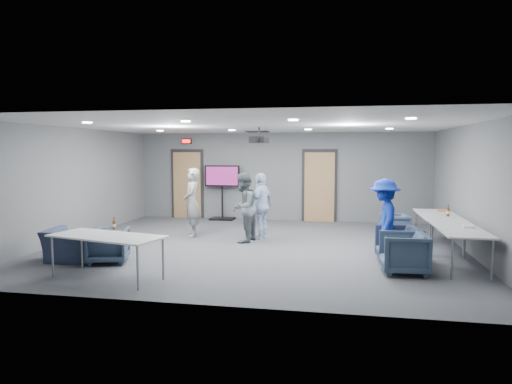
% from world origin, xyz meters
% --- Properties ---
extents(floor, '(9.00, 9.00, 0.00)m').
position_xyz_m(floor, '(0.00, 0.00, 0.00)').
color(floor, '#393C40').
rests_on(floor, ground).
extents(ceiling, '(9.00, 9.00, 0.00)m').
position_xyz_m(ceiling, '(0.00, 0.00, 2.70)').
color(ceiling, silver).
rests_on(ceiling, wall_back).
extents(wall_back, '(9.00, 0.02, 2.70)m').
position_xyz_m(wall_back, '(0.00, 4.00, 1.35)').
color(wall_back, slate).
rests_on(wall_back, floor).
extents(wall_front, '(9.00, 0.02, 2.70)m').
position_xyz_m(wall_front, '(0.00, -4.00, 1.35)').
color(wall_front, slate).
rests_on(wall_front, floor).
extents(wall_left, '(0.02, 8.00, 2.70)m').
position_xyz_m(wall_left, '(-4.50, 0.00, 1.35)').
color(wall_left, slate).
rests_on(wall_left, floor).
extents(wall_right, '(0.02, 8.00, 2.70)m').
position_xyz_m(wall_right, '(4.50, 0.00, 1.35)').
color(wall_right, slate).
rests_on(wall_right, floor).
extents(door_left, '(1.06, 0.17, 2.24)m').
position_xyz_m(door_left, '(-3.00, 3.95, 1.07)').
color(door_left, black).
rests_on(door_left, wall_back).
extents(door_right, '(1.06, 0.17, 2.24)m').
position_xyz_m(door_right, '(1.20, 3.95, 1.07)').
color(door_right, black).
rests_on(door_right, wall_back).
extents(exit_sign, '(0.32, 0.08, 0.16)m').
position_xyz_m(exit_sign, '(-3.00, 3.93, 2.45)').
color(exit_sign, black).
rests_on(exit_sign, wall_back).
extents(hvac_diffuser, '(0.60, 0.60, 0.03)m').
position_xyz_m(hvac_diffuser, '(-0.50, 2.80, 2.69)').
color(hvac_diffuser, black).
rests_on(hvac_diffuser, ceiling).
extents(downlights, '(6.18, 3.78, 0.02)m').
position_xyz_m(downlights, '(0.00, 0.00, 2.68)').
color(downlights, white).
rests_on(downlights, ceiling).
extents(person_a, '(0.57, 0.72, 1.72)m').
position_xyz_m(person_a, '(-1.81, 0.87, 0.86)').
color(person_a, gray).
rests_on(person_a, floor).
extents(person_b, '(0.75, 0.90, 1.64)m').
position_xyz_m(person_b, '(-0.40, 0.42, 0.82)').
color(person_b, '#535E64').
rests_on(person_b, floor).
extents(person_c, '(0.69, 1.02, 1.61)m').
position_xyz_m(person_c, '(-0.06, 0.95, 0.81)').
color(person_c, '#C3D8FA').
rests_on(person_c, floor).
extents(person_d, '(0.64, 1.06, 1.60)m').
position_xyz_m(person_d, '(2.70, -0.72, 0.80)').
color(person_d, '#1934A6').
rests_on(person_d, floor).
extents(chair_right_a, '(0.72, 0.70, 0.63)m').
position_xyz_m(chair_right_a, '(3.13, 1.37, 0.31)').
color(chair_right_a, '#37465F').
rests_on(chair_right_a, floor).
extents(chair_right_b, '(0.89, 0.87, 0.70)m').
position_xyz_m(chair_right_b, '(2.96, -0.93, 0.35)').
color(chair_right_b, '#343D5A').
rests_on(chair_right_b, floor).
extents(chair_right_c, '(0.82, 0.80, 0.72)m').
position_xyz_m(chair_right_c, '(2.95, -1.76, 0.36)').
color(chair_right_c, '#34455A').
rests_on(chair_right_c, floor).
extents(chair_front_a, '(0.92, 0.93, 0.68)m').
position_xyz_m(chair_front_a, '(-2.53, -2.00, 0.34)').
color(chair_front_a, '#34445A').
rests_on(chair_front_a, floor).
extents(chair_front_b, '(1.02, 0.91, 0.63)m').
position_xyz_m(chair_front_b, '(-3.26, -2.00, 0.32)').
color(chair_front_b, '#333D58').
rests_on(chair_front_b, floor).
extents(table_right_a, '(0.81, 1.96, 0.73)m').
position_xyz_m(table_right_a, '(4.00, 0.74, 0.69)').
color(table_right_a, silver).
rests_on(table_right_a, floor).
extents(table_right_b, '(0.78, 1.88, 0.73)m').
position_xyz_m(table_right_b, '(4.00, -1.16, 0.69)').
color(table_right_b, silver).
rests_on(table_right_b, floor).
extents(table_front_left, '(2.09, 1.25, 0.73)m').
position_xyz_m(table_front_left, '(-1.99, -3.00, 0.69)').
color(table_front_left, silver).
rests_on(table_front_left, floor).
extents(bottle_front, '(0.06, 0.06, 0.23)m').
position_xyz_m(bottle_front, '(-2.14, -2.46, 0.81)').
color(bottle_front, '#542E0E').
rests_on(bottle_front, table_front_left).
extents(bottle_right, '(0.07, 0.07, 0.26)m').
position_xyz_m(bottle_right, '(4.14, 0.44, 0.83)').
color(bottle_right, '#542E0E').
rests_on(bottle_right, table_right_a).
extents(snack_box, '(0.19, 0.14, 0.04)m').
position_xyz_m(snack_box, '(4.18, 1.27, 0.75)').
color(snack_box, '#D15C34').
rests_on(snack_box, table_right_a).
extents(wrapper, '(0.20, 0.15, 0.04)m').
position_xyz_m(wrapper, '(4.17, -1.08, 0.75)').
color(wrapper, white).
rests_on(wrapper, table_right_b).
extents(tv_stand, '(1.11, 0.53, 1.70)m').
position_xyz_m(tv_stand, '(-1.79, 3.75, 0.96)').
color(tv_stand, black).
rests_on(tv_stand, floor).
extents(projector, '(0.44, 0.40, 0.37)m').
position_xyz_m(projector, '(-0.04, 0.52, 2.40)').
color(projector, black).
rests_on(projector, ceiling).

